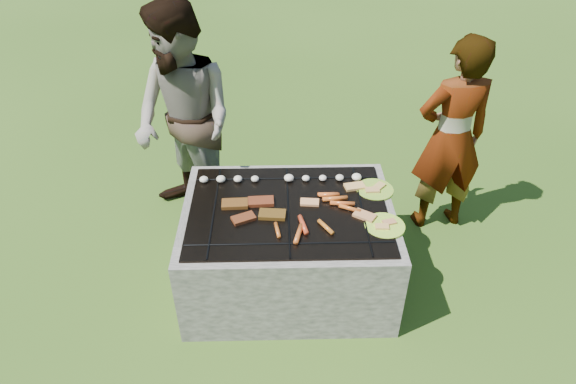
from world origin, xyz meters
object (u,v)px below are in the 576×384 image
fire_pit (288,249)px  plate_near (385,226)px  cook (451,138)px  bystander (185,123)px  plate_far (375,190)px

fire_pit → plate_near: size_ratio=4.20×
cook → bystander: bearing=-12.3°
plate_near → fire_pit: bearing=162.7°
fire_pit → plate_near: bearing=-17.3°
plate_far → bystander: 1.38m
plate_near → cook: cook is taller
plate_near → cook: 0.99m
fire_pit → cook: size_ratio=0.88×
fire_pit → plate_near: plate_near is taller
plate_far → cook: size_ratio=0.17×
bystander → plate_far: bearing=22.6°
plate_far → cook: bearing=35.5°
bystander → fire_pit: bearing=-0.2°
fire_pit → cook: cook is taller
fire_pit → cook: (1.15, 0.61, 0.46)m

